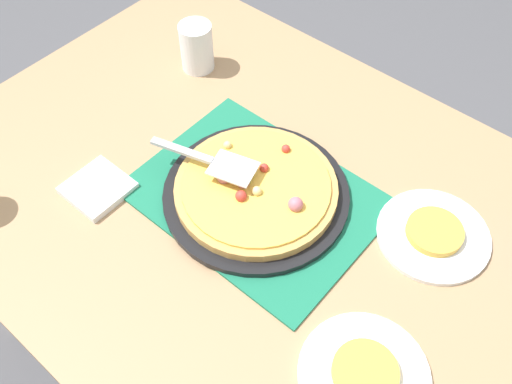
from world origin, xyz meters
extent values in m
plane|color=#4C4C51|center=(0.00, 0.00, 0.00)|extent=(8.00, 8.00, 0.00)
cube|color=#9E7A56|center=(0.00, 0.00, 0.73)|extent=(1.40, 1.00, 0.03)
cube|color=#9E7A56|center=(-0.64, 0.44, 0.36)|extent=(0.07, 0.07, 0.72)
cube|color=#196B4C|center=(0.00, 0.00, 0.75)|extent=(0.48, 0.36, 0.01)
cylinder|color=black|center=(0.00, 0.00, 0.76)|extent=(0.38, 0.38, 0.01)
cylinder|color=tan|center=(0.00, 0.00, 0.78)|extent=(0.33, 0.33, 0.02)
cylinder|color=#EAB747|center=(0.00, 0.00, 0.79)|extent=(0.30, 0.30, 0.01)
sphere|color=#B76675|center=(0.09, 0.01, 0.80)|extent=(0.03, 0.03, 0.03)
sphere|color=#B76675|center=(-0.06, -0.03, 0.80)|extent=(0.03, 0.03, 0.03)
sphere|color=#E5CC7F|center=(0.02, -0.02, 0.80)|extent=(0.02, 0.02, 0.02)
sphere|color=#B76675|center=(-0.02, -0.02, 0.80)|extent=(0.03, 0.03, 0.03)
sphere|color=red|center=(0.00, -0.05, 0.80)|extent=(0.02, 0.02, 0.02)
sphere|color=red|center=(-0.01, 0.04, 0.80)|extent=(0.02, 0.02, 0.02)
sphere|color=#338433|center=(-0.02, -0.01, 0.80)|extent=(0.02, 0.02, 0.02)
sphere|color=red|center=(-0.01, 0.11, 0.80)|extent=(0.02, 0.02, 0.02)
sphere|color=#E5CC7F|center=(-0.11, 0.04, 0.80)|extent=(0.02, 0.02, 0.02)
cylinder|color=white|center=(0.38, -0.17, 0.76)|extent=(0.22, 0.22, 0.01)
cylinder|color=white|center=(0.32, 0.15, 0.76)|extent=(0.22, 0.22, 0.01)
cylinder|color=gold|center=(0.38, -0.17, 0.77)|extent=(0.11, 0.11, 0.02)
cylinder|color=gold|center=(0.32, 0.15, 0.77)|extent=(0.11, 0.11, 0.02)
cylinder|color=white|center=(-0.38, 0.22, 0.81)|extent=(0.08, 0.08, 0.12)
cube|color=silver|center=(-0.05, -0.01, 0.82)|extent=(0.11, 0.09, 0.00)
cube|color=#B2B2B7|center=(-0.16, -0.05, 0.82)|extent=(0.14, 0.05, 0.01)
cube|color=white|center=(-0.26, -0.20, 0.76)|extent=(0.12, 0.12, 0.02)
camera|label=1|loc=(0.45, -0.53, 1.68)|focal=39.59mm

